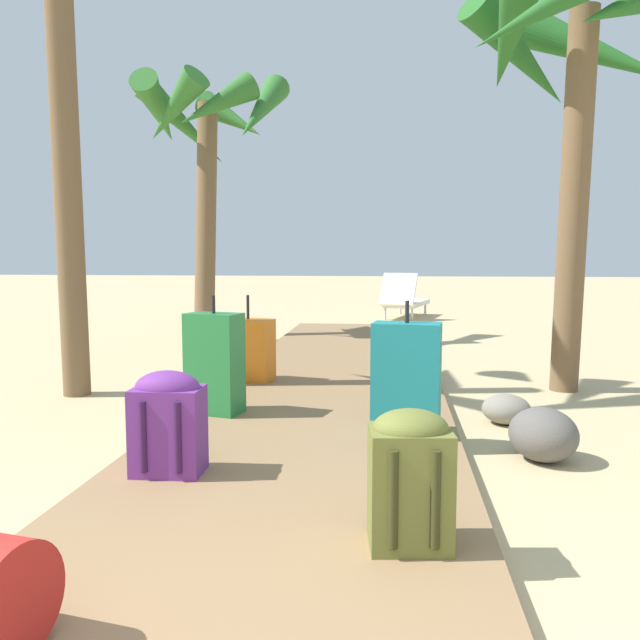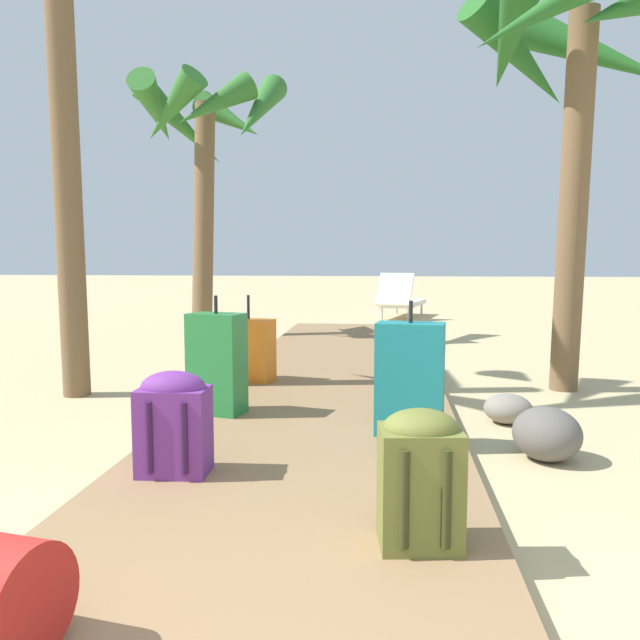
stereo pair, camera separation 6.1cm
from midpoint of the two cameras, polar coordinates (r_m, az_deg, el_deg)
name	(u,v)px [view 2 (the right image)]	position (r m, az deg, el deg)	size (l,w,h in m)	color
ground_plane	(320,417)	(4.58, -0.35, -8.61)	(60.00, 60.00, 0.00)	tan
boardwalk	(331,386)	(5.44, 0.68, -5.85)	(1.82, 9.02, 0.08)	olive
backpack_purple	(174,420)	(3.22, -13.37, -8.62)	(0.34, 0.26, 0.50)	#6B2D84
backpack_olive	(420,474)	(2.42, 8.12, -13.38)	(0.32, 0.28, 0.51)	olive
suitcase_teal	(410,379)	(3.82, 7.51, -5.21)	(0.42, 0.26, 0.79)	#197A7F
suitcase_green	(217,363)	(4.36, -9.53, -3.82)	(0.40, 0.30, 0.79)	#237538
suitcase_orange	(249,350)	(5.46, -6.65, -2.63)	(0.45, 0.31, 0.72)	orange
palm_tree_far_left	(204,134)	(8.75, -10.47, 15.91)	(2.13, 2.01, 3.52)	brown
palm_tree_near_right	(587,55)	(5.85, 22.26, 20.92)	(2.05, 2.23, 3.42)	brown
lounge_chair	(401,300)	(11.68, 7.01, 1.78)	(0.96, 1.61, 0.82)	white
rock_right_near	(508,409)	(4.57, 15.95, -7.56)	(0.32, 0.32, 0.20)	gray
rock_right_far	(547,434)	(3.83, 19.02, -9.51)	(0.40, 0.36, 0.30)	#5B5651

